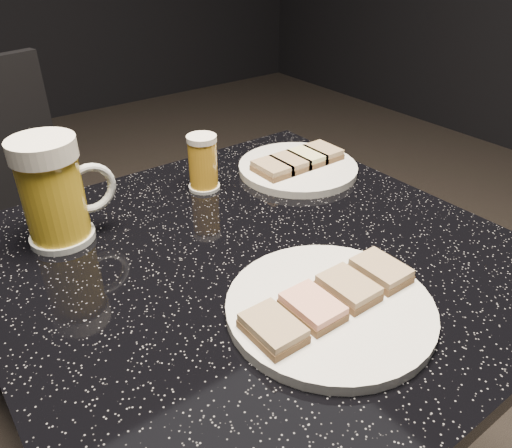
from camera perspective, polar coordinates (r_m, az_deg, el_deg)
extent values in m
cylinder|color=silver|center=(0.61, 8.43, -9.45)|extent=(0.25, 0.25, 0.01)
cylinder|color=silver|center=(0.95, 4.80, 6.40)|extent=(0.22, 0.22, 0.01)
cylinder|color=black|center=(0.98, 0.00, -21.97)|extent=(0.10, 0.10, 0.69)
cube|color=black|center=(0.72, 0.00, -4.43)|extent=(0.70, 0.70, 0.03)
cylinder|color=silver|center=(0.79, -21.20, -1.29)|extent=(0.09, 0.09, 0.01)
cylinder|color=yellow|center=(0.76, -22.12, 2.83)|extent=(0.09, 0.09, 0.12)
cylinder|color=white|center=(0.73, -23.26, 7.91)|extent=(0.09, 0.09, 0.03)
torus|color=silver|center=(0.76, -18.41, 3.88)|extent=(0.08, 0.01, 0.08)
cylinder|color=silver|center=(0.89, -5.92, 4.27)|extent=(0.06, 0.06, 0.01)
cylinder|color=gold|center=(0.87, -6.08, 6.86)|extent=(0.05, 0.05, 0.08)
cylinder|color=white|center=(0.85, -6.25, 9.67)|extent=(0.05, 0.05, 0.01)
cube|color=black|center=(1.36, -23.77, -2.93)|extent=(0.51, 0.51, 0.04)
cylinder|color=black|center=(1.32, -24.36, -17.58)|extent=(0.03, 0.03, 0.43)
cylinder|color=black|center=(1.44, -12.10, -10.27)|extent=(0.03, 0.03, 0.43)
cylinder|color=black|center=(1.68, -19.96, -4.78)|extent=(0.03, 0.03, 0.43)
cube|color=#4C3521|center=(0.56, 1.93, -12.16)|extent=(0.05, 0.07, 0.01)
cube|color=#8C7251|center=(0.55, 1.95, -11.44)|extent=(0.05, 0.07, 0.01)
cube|color=#4C3521|center=(0.59, 6.45, -9.73)|extent=(0.05, 0.07, 0.01)
cube|color=tan|center=(0.58, 6.51, -9.03)|extent=(0.05, 0.07, 0.01)
cube|color=#4C3521|center=(0.62, 10.46, -7.50)|extent=(0.05, 0.07, 0.01)
cube|color=#8C7251|center=(0.62, 10.55, -6.82)|extent=(0.05, 0.07, 0.01)
cube|color=#4C3521|center=(0.66, 14.01, -5.48)|extent=(0.05, 0.07, 0.01)
cube|color=#8C7251|center=(0.66, 14.11, -4.82)|extent=(0.05, 0.07, 0.01)
cube|color=#4C3521|center=(0.90, 1.84, 6.11)|extent=(0.05, 0.07, 0.01)
cube|color=#8C7251|center=(0.90, 1.85, 6.65)|extent=(0.05, 0.07, 0.01)
cube|color=#4C3521|center=(0.93, 3.86, 6.75)|extent=(0.05, 0.07, 0.01)
cube|color=#8C7251|center=(0.93, 3.88, 7.29)|extent=(0.05, 0.07, 0.01)
cube|color=#4C3521|center=(0.95, 5.78, 7.36)|extent=(0.05, 0.07, 0.01)
cube|color=#D1D184|center=(0.95, 5.81, 7.88)|extent=(0.05, 0.07, 0.01)
cube|color=#4C3521|center=(0.98, 7.60, 7.92)|extent=(0.05, 0.07, 0.01)
cube|color=#8C7251|center=(0.98, 7.64, 8.43)|extent=(0.05, 0.07, 0.01)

